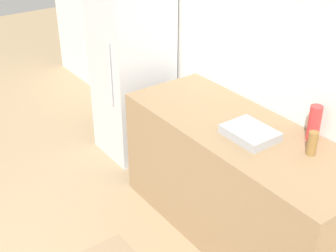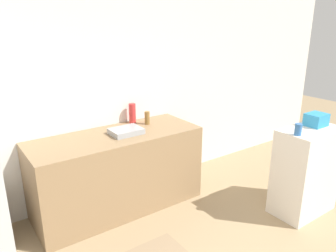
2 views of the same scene
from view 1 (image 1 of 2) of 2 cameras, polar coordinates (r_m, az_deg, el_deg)
wall_back at (r=3.30m, az=15.51°, el=7.22°), size 8.00×0.06×2.60m
refrigerator at (r=4.35m, az=-4.35°, el=6.36°), size 0.58×0.63×1.59m
counter at (r=3.48m, az=8.42°, el=-6.79°), size 1.90×0.72×0.90m
sink_basin at (r=3.14m, az=9.96°, el=-0.85°), size 0.34×0.26×0.06m
bottle_tall at (r=3.16m, az=17.40°, el=0.35°), size 0.08×0.08×0.24m
bottle_short at (r=3.02m, az=17.19°, el=-2.02°), size 0.06×0.06×0.16m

